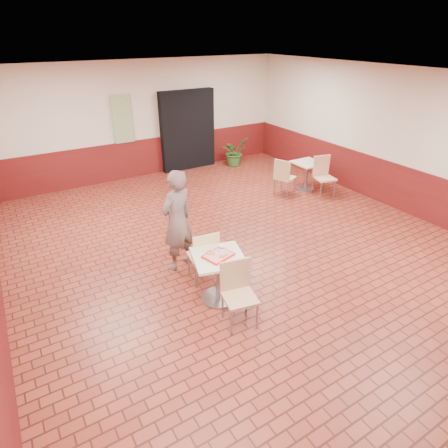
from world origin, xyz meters
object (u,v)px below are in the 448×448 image
second_table (307,171)px  long_john_donut (223,255)px  customer (177,221)px  chair_second_left (284,176)px  ring_donut (210,252)px  paper_cup (222,248)px  potted_plant (234,152)px  chair_main_back (204,254)px  serving_tray (218,256)px  chair_main_front (238,290)px  main_table (218,271)px  chair_second_front (323,174)px

second_table → long_john_donut: bearing=-146.5°
customer → chair_second_left: (3.49, 1.49, -0.35)m
ring_donut → second_table: (4.25, 2.56, -0.33)m
ring_donut → long_john_donut: bearing=-54.7°
paper_cup → second_table: bearing=32.4°
second_table → chair_second_left: chair_second_left is taller
ring_donut → second_table: ring_donut is taller
second_table → potted_plant: potted_plant is taller
customer → second_table: bearing=-179.0°
chair_main_back → serving_tray: bearing=94.4°
chair_main_front → potted_plant: (3.62, 5.73, -0.10)m
long_john_donut → potted_plant: potted_plant is taller
main_table → long_john_donut: (0.04, -0.07, 0.29)m
main_table → second_table: main_table is taller
main_table → chair_second_left: (3.37, 2.61, 0.01)m
potted_plant → main_table: bearing=-124.8°
chair_main_front → ring_donut: 0.70m
second_table → potted_plant: 2.59m
main_table → second_table: bearing=32.6°
customer → long_john_donut: size_ratio=11.53×
main_table → chair_second_front: 4.75m
main_table → ring_donut: ring_donut is taller
chair_second_front → potted_plant: (-0.61, 3.02, -0.12)m
chair_main_front → chair_main_back: size_ratio=1.01×
chair_main_back → serving_tray: 0.56m
chair_second_left → potted_plant: 2.59m
customer → chair_second_front: size_ratio=1.81×
second_table → chair_second_front: (0.06, -0.49, 0.06)m
chair_main_front → chair_main_back: chair_main_front is taller
chair_main_front → potted_plant: 6.78m
second_table → chair_second_front: 0.50m
chair_second_left → serving_tray: bearing=105.4°
chair_second_left → ring_donut: bearing=103.7°
potted_plant → chair_main_front: bearing=-122.3°
customer → paper_cup: (0.22, -1.04, -0.04)m
long_john_donut → potted_plant: size_ratio=0.18×
main_table → chair_main_front: (-0.01, -0.53, 0.00)m
main_table → paper_cup: paper_cup is taller
ring_donut → paper_cup: 0.19m
second_table → chair_second_left: 0.80m
potted_plant → long_john_donut: bearing=-124.1°
long_john_donut → chair_second_front: chair_second_front is taller
main_table → long_john_donut: bearing=-59.2°
main_table → serving_tray: 0.26m
paper_cup → chair_second_front: chair_second_front is taller
second_table → chair_second_front: chair_second_front is taller
second_table → chair_main_front: bearing=-142.6°
customer → chair_second_front: bearing=174.8°
chair_second_front → potted_plant: 3.08m
ring_donut → chair_second_left: size_ratio=0.12×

